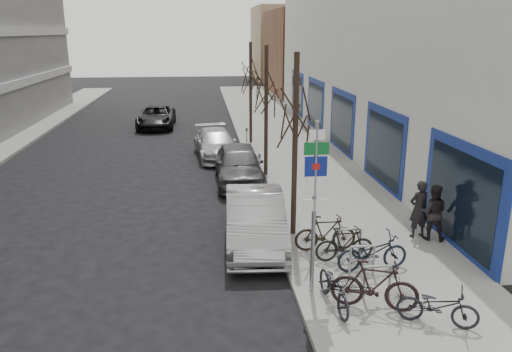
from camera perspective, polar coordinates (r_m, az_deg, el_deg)
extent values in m
plane|color=black|center=(11.98, -5.33, -14.14)|extent=(120.00, 120.00, 0.00)
cube|color=slate|center=(21.68, 6.11, 0.18)|extent=(5.00, 70.00, 0.15)
cube|color=brown|center=(52.04, 8.53, 13.84)|extent=(12.00, 14.00, 8.00)
cube|color=#937A5B|center=(66.75, 5.66, 14.86)|extent=(13.00, 12.00, 9.00)
cylinder|color=gray|center=(11.34, 6.64, -4.24)|extent=(0.10, 0.10, 4.20)
cube|color=white|center=(10.81, 6.98, 4.68)|extent=(0.35, 0.03, 0.22)
cube|color=#0C5926|center=(10.88, 6.93, 3.13)|extent=(0.55, 0.03, 0.28)
cube|color=navy|center=(10.97, 6.86, 1.09)|extent=(0.50, 0.03, 0.45)
cube|color=maroon|center=(10.96, 6.87, 1.08)|extent=(0.18, 0.02, 0.14)
cube|color=white|center=(11.10, 6.78, -1.15)|extent=(0.45, 0.03, 0.45)
cube|color=white|center=(11.24, 6.70, -3.34)|extent=(0.55, 0.03, 0.28)
cylinder|color=gray|center=(11.82, 12.25, -11.87)|extent=(0.06, 0.06, 0.80)
cylinder|color=gray|center=(12.01, 15.03, -11.59)|extent=(0.06, 0.06, 0.80)
cylinder|color=gray|center=(11.73, 13.78, -10.01)|extent=(0.60, 0.06, 0.06)
cylinder|color=gray|center=(12.75, 10.70, -9.60)|extent=(0.06, 0.06, 0.80)
cylinder|color=gray|center=(12.93, 13.29, -9.38)|extent=(0.06, 0.06, 0.80)
cylinder|color=gray|center=(12.67, 12.11, -7.86)|extent=(0.60, 0.06, 0.06)
cylinder|color=gray|center=(13.70, 9.39, -7.63)|extent=(0.06, 0.06, 0.80)
cylinder|color=gray|center=(13.87, 11.80, -7.46)|extent=(0.06, 0.06, 0.80)
cylinder|color=gray|center=(13.63, 10.69, -6.00)|extent=(0.60, 0.06, 0.06)
cylinder|color=black|center=(14.47, 4.46, 3.04)|extent=(0.16, 0.16, 5.50)
cylinder|color=black|center=(20.78, 1.16, 7.13)|extent=(0.16, 0.16, 5.50)
cylinder|color=black|center=(27.17, -0.62, 9.29)|extent=(0.16, 0.16, 5.50)
cylinder|color=gray|center=(14.54, 2.90, -5.34)|extent=(0.05, 0.05, 1.10)
cube|color=#3F3F44|center=(14.32, 2.93, -3.00)|extent=(0.10, 0.08, 0.18)
cylinder|color=gray|center=(19.71, 0.39, 0.52)|extent=(0.05, 0.05, 1.10)
cube|color=#3F3F44|center=(19.55, 0.39, 2.29)|extent=(0.10, 0.08, 0.18)
cylinder|color=gray|center=(25.02, -1.07, 3.92)|extent=(0.05, 0.05, 1.10)
cube|color=#3F3F44|center=(24.89, -1.08, 5.34)|extent=(0.10, 0.08, 0.18)
imported|color=black|center=(11.36, 8.95, -12.11)|extent=(0.71, 1.81, 1.08)
imported|color=black|center=(11.41, 13.41, -12.00)|extent=(2.01, 1.19, 1.17)
imported|color=black|center=(13.12, 13.18, -8.14)|extent=(1.93, 0.75, 1.15)
imported|color=black|center=(13.51, 10.08, -7.61)|extent=(1.62, 0.54, 0.98)
imported|color=black|center=(11.26, 20.09, -13.45)|extent=(1.71, 1.13, 1.01)
imported|color=black|center=(14.01, 7.94, -6.43)|extent=(1.75, 0.53, 1.06)
imported|color=#9B9A9F|center=(14.56, -0.12, -4.95)|extent=(1.91, 4.82, 1.56)
imported|color=#454549|center=(20.41, -1.97, 1.34)|extent=(1.89, 4.68, 1.59)
imported|color=#A4A4A9|center=(24.78, -4.60, 3.69)|extent=(2.35, 4.84, 1.36)
imported|color=black|center=(33.19, -11.33, 6.66)|extent=(2.31, 4.98, 1.38)
imported|color=black|center=(15.42, 18.11, -3.60)|extent=(0.71, 0.55, 1.74)
imported|color=black|center=(15.39, 19.56, -3.89)|extent=(0.73, 0.62, 1.69)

